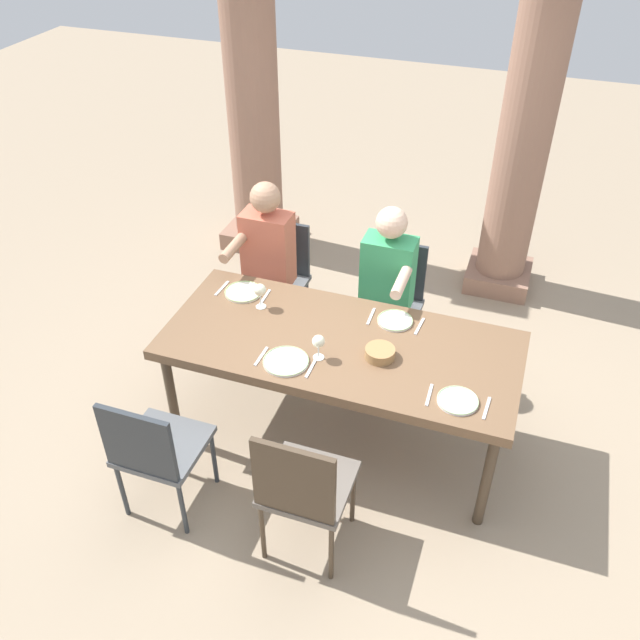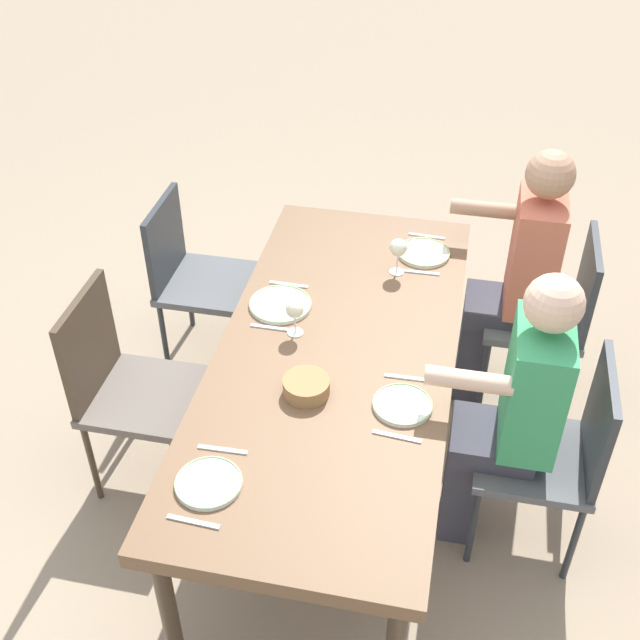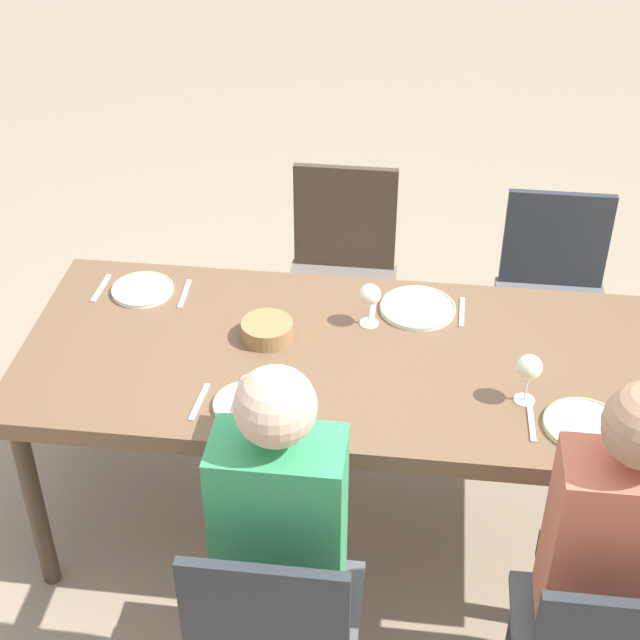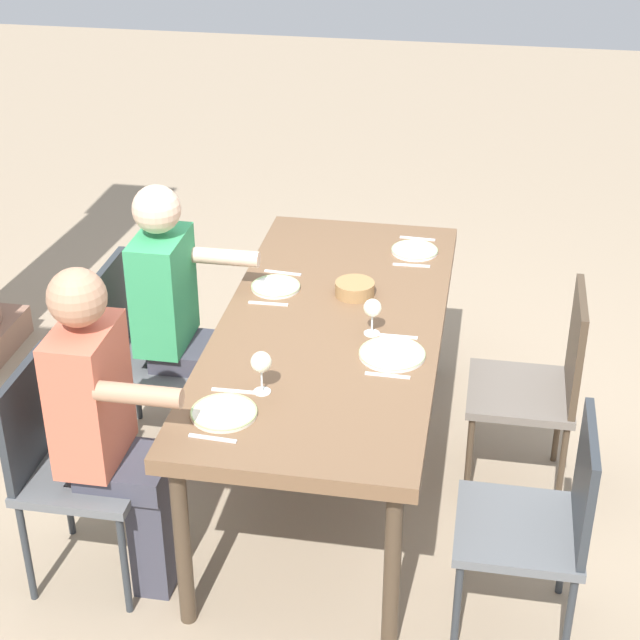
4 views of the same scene
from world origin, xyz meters
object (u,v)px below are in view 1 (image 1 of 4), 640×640
(wine_glass_1, at_px, (319,342))
(plate_1, at_px, (286,361))
(dining_table, at_px, (340,350))
(chair_west_south, at_px, (154,448))
(diner_man_white, at_px, (265,268))
(chair_mid_south, at_px, (303,487))
(chair_mid_north, at_px, (390,298))
(stone_column_near, at_px, (252,97))
(wine_glass_0, at_px, (260,291))
(stone_column_centre, at_px, (526,131))
(plate_0, at_px, (243,292))
(plate_2, at_px, (395,320))
(diner_woman_green, at_px, (385,293))
(plate_3, at_px, (458,401))
(bread_basket, at_px, (380,353))
(chair_west_north, at_px, (277,274))

(wine_glass_1, bearing_deg, plate_1, -147.71)
(dining_table, distance_m, wine_glass_1, 0.26)
(chair_west_south, relative_size, diner_man_white, 0.67)
(chair_mid_south, bearing_deg, chair_west_south, 179.76)
(chair_mid_north, bearing_deg, stone_column_near, 141.31)
(stone_column_near, height_order, wine_glass_0, stone_column_near)
(chair_mid_south, xyz_separation_m, stone_column_centre, (0.65, 2.98, 0.81))
(chair_mid_north, distance_m, plate_0, 1.06)
(plate_2, bearing_deg, dining_table, -131.25)
(dining_table, height_order, diner_woman_green, diner_woman_green)
(stone_column_near, bearing_deg, plate_3, -47.51)
(chair_west_south, xyz_separation_m, chair_mid_north, (0.85, 1.75, 0.01))
(plate_0, xyz_separation_m, wine_glass_1, (0.66, -0.44, 0.10))
(chair_mid_north, distance_m, bread_basket, 0.99)
(diner_man_white, distance_m, bread_basket, 1.26)
(chair_west_north, distance_m, diner_woman_green, 0.89)
(diner_woman_green, bearing_deg, diner_man_white, 179.88)
(chair_mid_south, bearing_deg, diner_woman_green, 89.89)
(dining_table, bearing_deg, wine_glass_0, 164.19)
(plate_1, bearing_deg, plate_2, 49.45)
(chair_west_north, xyz_separation_m, chair_mid_south, (0.85, -1.75, 0.01))
(dining_table, relative_size, bread_basket, 12.20)
(chair_west_south, bearing_deg, stone_column_centre, 63.22)
(diner_man_white, height_order, wine_glass_1, diner_man_white)
(plate_0, xyz_separation_m, wine_glass_0, (0.17, -0.10, 0.11))
(plate_3, bearing_deg, wine_glass_1, 173.14)
(stone_column_near, distance_m, plate_2, 2.55)
(bread_basket, bearing_deg, stone_column_centre, 77.31)
(plate_0, xyz_separation_m, plate_2, (0.99, 0.03, 0.00))
(diner_man_white, bearing_deg, diner_woman_green, -0.12)
(stone_column_centre, relative_size, plate_0, 11.58)
(diner_woman_green, xyz_separation_m, plate_1, (-0.32, -0.96, 0.10))
(chair_mid_north, relative_size, stone_column_centre, 0.33)
(stone_column_near, distance_m, plate_3, 3.27)
(chair_mid_north, relative_size, plate_1, 3.49)
(dining_table, xyz_separation_m, chair_west_south, (-0.76, -0.87, -0.21))
(chair_west_south, relative_size, bread_basket, 5.16)
(dining_table, relative_size, chair_mid_south, 2.21)
(wine_glass_1, relative_size, bread_basket, 0.91)
(chair_west_north, relative_size, stone_column_centre, 0.33)
(chair_west_north, xyz_separation_m, wine_glass_1, (0.69, -1.05, 0.36))
(chair_mid_north, distance_m, stone_column_near, 2.14)
(wine_glass_0, bearing_deg, dining_table, -15.81)
(stone_column_centre, relative_size, plate_3, 12.64)
(diner_woman_green, height_order, plate_3, diner_woman_green)
(diner_woman_green, xyz_separation_m, plate_2, (0.16, -0.39, 0.10))
(diner_man_white, height_order, stone_column_centre, stone_column_centre)
(chair_mid_north, relative_size, diner_woman_green, 0.70)
(plate_1, relative_size, bread_basket, 1.52)
(dining_table, distance_m, plate_0, 0.78)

